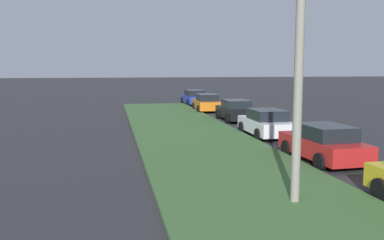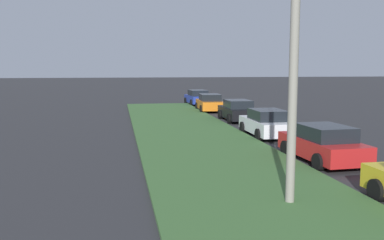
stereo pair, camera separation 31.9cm
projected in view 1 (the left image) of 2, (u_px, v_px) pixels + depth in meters
grass_median at (255, 191)px, 12.54m from camera, size 60.00×6.00×0.12m
parked_car_red at (324, 143)px, 16.67m from camera, size 4.38×2.18×1.47m
parked_car_white at (266, 123)px, 22.71m from camera, size 4.31×2.03×1.47m
parked_car_black at (235, 111)px, 29.26m from camera, size 4.32×2.06×1.47m
parked_car_orange at (207, 103)px, 35.57m from camera, size 4.39×2.19×1.47m
parked_car_blue at (194, 98)px, 41.73m from camera, size 4.38×2.17×1.47m
streetlight at (312, 41)px, 10.95m from camera, size 0.41×2.87×7.50m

